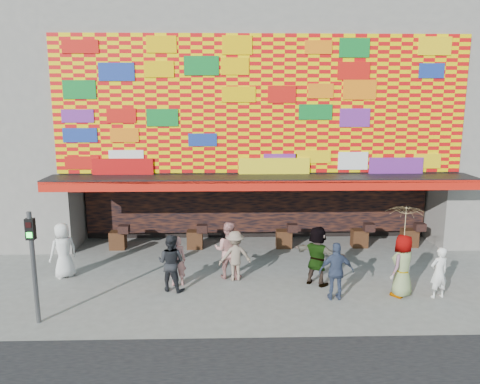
{
  "coord_description": "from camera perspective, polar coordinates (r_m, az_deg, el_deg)",
  "views": [
    {
      "loc": [
        -1.21,
        -13.02,
        5.8
      ],
      "look_at": [
        -0.8,
        2.0,
        2.77
      ],
      "focal_mm": 35.0,
      "sensor_mm": 36.0,
      "label": 1
    }
  ],
  "objects": [
    {
      "name": "ground",
      "position": [
        14.31,
        3.5,
        -12.53
      ],
      "size": [
        90.0,
        90.0,
        0.0
      ],
      "primitive_type": "plane",
      "color": "slate",
      "rests_on": "ground"
    },
    {
      "name": "shop_building",
      "position": [
        21.24,
        1.72,
        9.88
      ],
      "size": [
        15.2,
        9.4,
        10.0
      ],
      "color": "gray",
      "rests_on": "ground"
    },
    {
      "name": "signal_left",
      "position": [
        13.16,
        -23.95,
        -7.04
      ],
      "size": [
        0.22,
        0.2,
        3.0
      ],
      "color": "#59595B",
      "rests_on": "ground"
    },
    {
      "name": "ped_a",
      "position": [
        16.41,
        -20.75,
        -6.68
      ],
      "size": [
        1.05,
        1.03,
        1.83
      ],
      "primitive_type": "imported",
      "rotation": [
        0.0,
        0.0,
        3.88
      ],
      "color": "white",
      "rests_on": "ground"
    },
    {
      "name": "ped_b",
      "position": [
        14.89,
        -7.71,
        -8.32
      ],
      "size": [
        0.65,
        0.5,
        1.6
      ],
      "primitive_type": "imported",
      "rotation": [
        0.0,
        0.0,
        3.35
      ],
      "color": "tan",
      "rests_on": "ground"
    },
    {
      "name": "ped_c",
      "position": [
        14.53,
        -8.42,
        -8.5
      ],
      "size": [
        1.04,
        0.92,
        1.77
      ],
      "primitive_type": "imported",
      "rotation": [
        0.0,
        0.0,
        2.79
      ],
      "color": "black",
      "rests_on": "ground"
    },
    {
      "name": "ped_d",
      "position": [
        15.18,
        -0.61,
        -7.77
      ],
      "size": [
        1.16,
        0.81,
        1.63
      ],
      "primitive_type": "imported",
      "rotation": [
        0.0,
        0.0,
        3.35
      ],
      "color": "gray",
      "rests_on": "ground"
    },
    {
      "name": "ped_e",
      "position": [
        14.04,
        11.67,
        -9.44
      ],
      "size": [
        1.01,
        0.43,
        1.72
      ],
      "primitive_type": "imported",
      "rotation": [
        0.0,
        0.0,
        3.13
      ],
      "color": "#36425F",
      "rests_on": "ground"
    },
    {
      "name": "ped_f",
      "position": [
        14.97,
        9.41,
        -7.66
      ],
      "size": [
        1.73,
        1.52,
        1.9
      ],
      "primitive_type": "imported",
      "rotation": [
        0.0,
        0.0,
        2.48
      ],
      "color": "gray",
      "rests_on": "ground"
    },
    {
      "name": "ped_g",
      "position": [
        14.76,
        19.21,
        -8.48
      ],
      "size": [
        1.08,
        1.06,
        1.88
      ],
      "primitive_type": "imported",
      "rotation": [
        0.0,
        0.0,
        3.87
      ],
      "color": "gray",
      "rests_on": "ground"
    },
    {
      "name": "ped_h",
      "position": [
        15.08,
        23.08,
        -9.03
      ],
      "size": [
        0.63,
        0.49,
        1.54
      ],
      "primitive_type": "imported",
      "rotation": [
        0.0,
        0.0,
        3.38
      ],
      "color": "white",
      "rests_on": "ground"
    },
    {
      "name": "ped_i",
      "position": [
        15.33,
        -1.47,
        -7.08
      ],
      "size": [
        1.05,
        0.9,
        1.88
      ],
      "primitive_type": "imported",
      "rotation": [
        0.0,
        0.0,
        2.91
      ],
      "color": "tan",
      "rests_on": "ground"
    },
    {
      "name": "parasol",
      "position": [
        14.39,
        19.55,
        -3.65
      ],
      "size": [
        1.23,
        1.25,
        2.0
      ],
      "color": "#D0BC83",
      "rests_on": "ground"
    }
  ]
}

